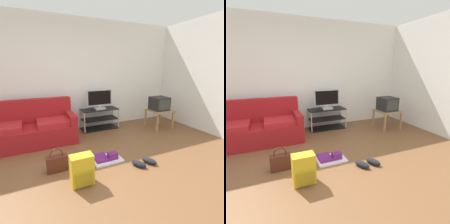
# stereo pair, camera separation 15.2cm
# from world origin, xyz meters

# --- Properties ---
(ground_plane) EXTENTS (9.00, 9.80, 0.02)m
(ground_plane) POSITION_xyz_m (0.00, 0.00, -0.01)
(ground_plane) COLOR brown
(wall_back) EXTENTS (9.00, 0.10, 2.70)m
(wall_back) POSITION_xyz_m (0.00, 2.45, 1.35)
(wall_back) COLOR white
(wall_back) RESTS_ON ground_plane
(wall_right) EXTENTS (0.10, 3.60, 2.70)m
(wall_right) POSITION_xyz_m (3.05, 0.84, 1.35)
(wall_right) COLOR white
(wall_right) RESTS_ON ground_plane
(couch) EXTENTS (1.78, 0.82, 0.89)m
(couch) POSITION_xyz_m (-0.88, 1.88, 0.32)
(couch) COLOR maroon
(couch) RESTS_ON ground_plane
(tv_stand) EXTENTS (0.94, 0.42, 0.52)m
(tv_stand) POSITION_xyz_m (0.75, 2.12, 0.26)
(tv_stand) COLOR black
(tv_stand) RESTS_ON ground_plane
(flat_tv) EXTENTS (0.65, 0.22, 0.49)m
(flat_tv) POSITION_xyz_m (0.75, 2.10, 0.77)
(flat_tv) COLOR #B2B2B7
(flat_tv) RESTS_ON tv_stand
(side_table) EXTENTS (0.55, 0.55, 0.48)m
(side_table) POSITION_xyz_m (2.19, 1.53, 0.41)
(side_table) COLOR #9E7A4C
(side_table) RESTS_ON ground_plane
(crt_tv) EXTENTS (0.41, 0.40, 0.33)m
(crt_tv) POSITION_xyz_m (2.19, 1.55, 0.65)
(crt_tv) COLOR #232326
(crt_tv) RESTS_ON side_table
(backpack) EXTENTS (0.30, 0.25, 0.42)m
(backpack) POSITION_xyz_m (-0.28, 0.13, 0.21)
(backpack) COLOR gold
(backpack) RESTS_ON ground_plane
(handbag) EXTENTS (0.31, 0.13, 0.37)m
(handbag) POSITION_xyz_m (-0.55, 0.59, 0.13)
(handbag) COLOR #4C2319
(handbag) RESTS_ON ground_plane
(sneakers_pair) EXTENTS (0.43, 0.29, 0.09)m
(sneakers_pair) POSITION_xyz_m (0.76, 0.16, 0.04)
(sneakers_pair) COLOR black
(sneakers_pair) RESTS_ON ground_plane
(floor_tray) EXTENTS (0.50, 0.36, 0.14)m
(floor_tray) POSITION_xyz_m (0.26, 0.55, 0.04)
(floor_tray) COLOR silver
(floor_tray) RESTS_ON ground_plane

